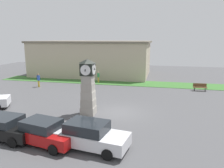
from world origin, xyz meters
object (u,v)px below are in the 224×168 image
at_px(bollard_mid_row, 71,124).
at_px(car_by_building, 91,135).
at_px(bench, 200,87).
at_px(car_navy_sedan, 6,127).
at_px(pedestrian_crossing_lot, 56,71).
at_px(car_near_tower, 45,132).
at_px(bollard_near_tower, 55,128).
at_px(pedestrian_near_bench, 98,76).
at_px(pedestrian_by_cars, 39,79).
at_px(clock_tower, 88,88).

height_order(bollard_mid_row, car_by_building, car_by_building).
xyz_separation_m(car_by_building, bench, (8.53, 16.68, -0.28)).
xyz_separation_m(car_navy_sedan, bench, (14.27, 16.66, -0.23)).
distance_m(car_navy_sedan, pedestrian_crossing_lot, 23.09).
xyz_separation_m(car_near_tower, pedestrian_crossing_lot, (-10.50, 21.99, 0.22)).
distance_m(car_by_building, pedestrian_crossing_lot, 25.59).
height_order(bench, pedestrian_crossing_lot, pedestrian_crossing_lot).
relative_size(bollard_near_tower, bench, 0.62).
distance_m(car_navy_sedan, pedestrian_near_bench, 18.74).
height_order(car_near_tower, pedestrian_crossing_lot, pedestrian_crossing_lot).
bearing_deg(bollard_mid_row, pedestrian_by_cars, 129.17).
bearing_deg(bench, car_by_building, -117.08).
xyz_separation_m(car_by_building, pedestrian_by_cars, (-11.99, 14.19, 0.22)).
bearing_deg(bollard_mid_row, pedestrian_crossing_lot, 119.62).
bearing_deg(bollard_near_tower, car_by_building, -21.27).
bearing_deg(car_navy_sedan, bollard_mid_row, 31.64).
bearing_deg(car_by_building, pedestrian_near_bench, 105.20).
xyz_separation_m(bollard_mid_row, pedestrian_crossing_lot, (-11.16, 19.62, 0.54)).
height_order(bollard_mid_row, car_navy_sedan, car_navy_sedan).
distance_m(car_navy_sedan, bench, 21.94).
relative_size(bollard_mid_row, pedestrian_by_cars, 0.50).
height_order(bollard_mid_row, pedestrian_by_cars, pedestrian_by_cars).
xyz_separation_m(clock_tower, pedestrian_by_cars, (-9.95, 8.68, -1.27)).
bearing_deg(pedestrian_near_bench, clock_tower, -77.02).
xyz_separation_m(pedestrian_near_bench, pedestrian_crossing_lot, (-8.28, 3.07, 0.05)).
height_order(clock_tower, car_by_building, clock_tower).
bearing_deg(bollard_mid_row, bollard_near_tower, -119.60).
bearing_deg(car_by_building, bollard_mid_row, 135.30).
relative_size(bench, pedestrian_crossing_lot, 0.95).
bearing_deg(clock_tower, pedestrian_by_cars, 138.91).
bearing_deg(bollard_mid_row, car_navy_sedan, -148.36).
xyz_separation_m(car_near_tower, pedestrian_near_bench, (-2.22, 18.92, 0.16)).
bearing_deg(bench, pedestrian_near_bench, 171.38).
relative_size(bollard_near_tower, car_near_tower, 0.24).
bearing_deg(pedestrian_near_bench, car_by_building, -74.80).
bearing_deg(car_navy_sedan, bollard_near_tower, 20.43).
height_order(bollard_near_tower, car_by_building, car_by_building).
distance_m(bollard_mid_row, car_near_tower, 2.48).
height_order(car_navy_sedan, pedestrian_crossing_lot, pedestrian_crossing_lot).
bearing_deg(car_near_tower, pedestrian_by_cars, 122.41).
distance_m(clock_tower, car_navy_sedan, 6.80).
relative_size(car_by_building, bench, 2.76).
relative_size(bollard_mid_row, pedestrian_near_bench, 0.54).
bearing_deg(pedestrian_crossing_lot, clock_tower, -55.20).
relative_size(car_navy_sedan, bench, 2.57).
height_order(bollard_near_tower, pedestrian_crossing_lot, pedestrian_crossing_lot).
bearing_deg(car_near_tower, clock_tower, 81.71).
relative_size(pedestrian_near_bench, pedestrian_by_cars, 0.92).
bearing_deg(bollard_near_tower, car_navy_sedan, -159.57).
distance_m(car_navy_sedan, car_by_building, 5.74).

